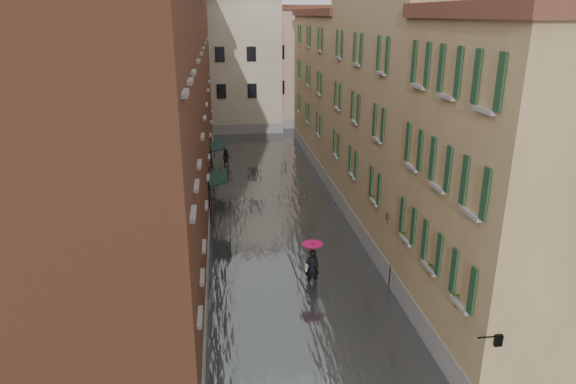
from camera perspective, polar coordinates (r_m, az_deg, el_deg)
ground at (r=21.13m, az=2.22°, el=-14.25°), size 120.00×120.00×0.00m
floodwater at (r=32.63m, az=-1.55°, el=-1.53°), size 10.00×60.00×0.20m
building_left_near at (r=16.67m, az=-20.68°, el=-0.03°), size 6.00×8.00×13.00m
building_left_mid at (r=27.20m, az=-15.71°, el=7.05°), size 6.00×14.00×12.50m
building_left_far at (r=41.81m, az=-13.08°, el=12.33°), size 6.00×16.00×14.00m
building_right_near at (r=19.29m, az=24.49°, el=-0.37°), size 6.00×8.00×11.50m
building_right_mid at (r=28.68m, az=13.39°, el=8.35°), size 6.00×14.00×13.00m
building_right_far at (r=42.98m, az=6.32°, el=11.19°), size 6.00×16.00×11.50m
building_end_cream at (r=55.60m, az=-7.54°, el=13.72°), size 12.00×9.00×13.00m
building_end_pink at (r=58.35m, az=1.60°, el=13.63°), size 10.00×9.00×12.00m
awning_near at (r=30.43m, az=-7.87°, el=1.45°), size 1.09×2.90×2.80m
awning_far at (r=37.94m, az=-7.87°, el=5.01°), size 1.09×2.90×2.80m
wall_lantern at (r=16.07m, az=22.18°, el=-14.90°), size 0.71×0.22×0.35m
window_planters at (r=20.88m, az=13.38°, el=-4.27°), size 0.59×10.11×0.84m
pedestrian_main at (r=23.06m, az=2.70°, el=-7.61°), size 0.97×0.97×2.06m
pedestrian_far at (r=41.19m, az=-6.89°, el=3.73°), size 0.92×0.83×1.53m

